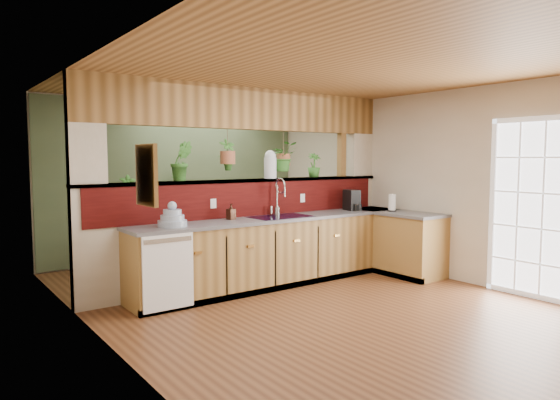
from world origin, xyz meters
TOP-DOWN VIEW (x-y plane):
  - ground at (0.00, 0.00)m, footprint 4.60×7.00m
  - ceiling at (0.00, 0.00)m, footprint 4.60×7.00m
  - wall_back at (0.00, 3.50)m, footprint 4.60×0.02m
  - wall_left at (-2.30, 0.00)m, footprint 0.02×7.00m
  - wall_right at (2.30, 0.00)m, footprint 0.02×7.00m
  - pass_through_partition at (0.03, 1.35)m, footprint 4.60×0.21m
  - pass_through_ledge at (0.00, 1.35)m, footprint 4.60×0.21m
  - header_beam at (0.00, 1.35)m, footprint 4.60×0.15m
  - sage_backwall at (0.00, 3.48)m, footprint 4.55×0.02m
  - countertop at (0.84, 0.87)m, footprint 4.14×1.52m
  - dishwasher at (-1.48, 0.66)m, footprint 0.58×0.03m
  - navy_sink at (0.25, 0.98)m, footprint 0.82×0.50m
  - french_door at (2.27, -1.30)m, footprint 0.06×1.02m
  - framed_print at (-2.27, -0.80)m, footprint 0.04×0.35m
  - faucet at (0.33, 1.13)m, footprint 0.22×0.22m
  - dish_stack at (-1.30, 0.92)m, footprint 0.33×0.33m
  - soap_dispenser at (-0.44, 1.09)m, footprint 0.10×0.11m
  - coffee_maker at (1.58, 0.98)m, footprint 0.16×0.27m
  - paper_towel at (1.95, 0.54)m, footprint 0.12×0.12m
  - glass_jar at (0.35, 1.35)m, footprint 0.17×0.17m
  - ledge_plant_left at (-0.98, 1.35)m, footprint 0.32×0.28m
  - ledge_plant_right at (1.14, 1.35)m, footprint 0.23×0.23m
  - hanging_plant_a at (-0.33, 1.35)m, footprint 0.23×0.20m
  - hanging_plant_b at (0.58, 1.35)m, footprint 0.45×0.42m
  - shelving_console at (-0.59, 3.25)m, footprint 1.40×0.83m
  - shelf_plant_a at (-0.98, 3.25)m, footprint 0.28×0.22m
  - shelf_plant_b at (-0.15, 3.25)m, footprint 0.35×0.35m
  - floor_plant at (0.81, 2.74)m, footprint 0.67×0.60m

SIDE VIEW (x-z plane):
  - ground at x=0.00m, z-range -0.01..0.01m
  - floor_plant at x=0.81m, z-range 0.00..0.67m
  - countertop at x=0.84m, z-range 0.00..0.90m
  - dishwasher at x=-1.48m, z-range 0.05..0.87m
  - shelving_console at x=-0.59m, z-range 0.05..0.95m
  - navy_sink at x=0.25m, z-range 0.73..0.91m
  - dish_stack at x=-1.30m, z-range 0.85..1.13m
  - soap_dispenser at x=-0.44m, z-range 0.90..1.10m
  - paper_towel at x=1.95m, z-range 0.89..1.15m
  - coffee_maker at x=1.58m, z-range 0.89..1.19m
  - french_door at x=2.27m, z-range -0.03..2.13m
  - faucet at x=0.33m, z-range 0.92..1.43m
  - shelf_plant_a at x=-0.98m, z-range 0.95..1.42m
  - pass_through_partition at x=0.03m, z-range -0.11..2.49m
  - shelf_plant_b at x=-0.15m, z-range 0.95..1.44m
  - wall_back at x=0.00m, z-range 0.00..2.60m
  - wall_left at x=-2.30m, z-range 0.00..2.60m
  - wall_right at x=2.30m, z-range 0.00..2.60m
  - sage_backwall at x=0.00m, z-range 0.02..2.58m
  - pass_through_ledge at x=0.00m, z-range 1.35..1.39m
  - framed_print at x=-2.27m, z-range 1.32..1.78m
  - ledge_plant_right at x=1.14m, z-range 1.39..1.75m
  - glass_jar at x=0.35m, z-range 1.39..1.78m
  - ledge_plant_left at x=-0.98m, z-range 1.39..1.88m
  - hanging_plant_a at x=-0.33m, z-range 1.58..2.12m
  - hanging_plant_b at x=0.58m, z-range 1.60..2.14m
  - header_beam at x=0.00m, z-range 2.05..2.60m
  - ceiling at x=0.00m, z-range 2.60..2.60m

